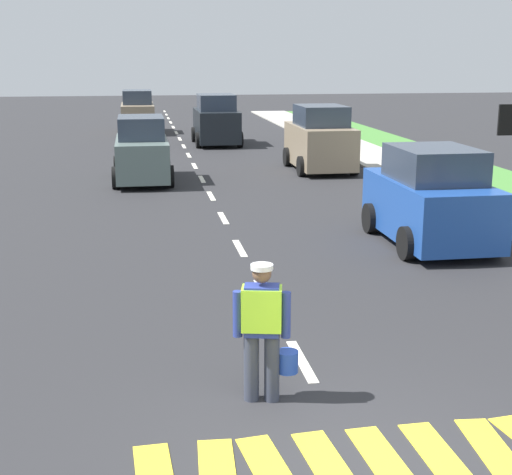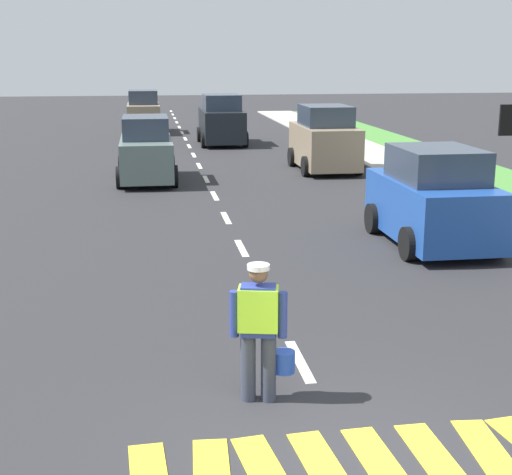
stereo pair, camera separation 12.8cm
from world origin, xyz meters
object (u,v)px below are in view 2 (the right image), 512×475
car_parked_far (325,141)px  road_worker (260,326)px  car_outgoing_far (222,121)px  car_oncoming_third (144,113)px  car_oncoming_second (146,152)px  car_parked_curbside (433,200)px

car_parked_far → road_worker: bearing=-106.0°
car_parked_far → car_outgoing_far: bearing=108.4°
car_oncoming_third → car_oncoming_second: car_oncoming_third is taller
car_oncoming_second → car_outgoing_far: 10.23m
road_worker → car_parked_far: car_parked_far is taller
road_worker → car_parked_far: size_ratio=0.44×
car_oncoming_third → car_oncoming_second: (0.04, -15.38, -0.05)m
car_oncoming_second → car_parked_curbside: size_ratio=1.02×
car_parked_curbside → car_outgoing_far: car_outgoing_far is taller
car_oncoming_second → car_oncoming_third: bearing=90.1°
road_worker → car_oncoming_second: 15.97m
car_oncoming_second → car_parked_curbside: (5.99, -9.15, 0.01)m
road_worker → car_parked_curbside: size_ratio=0.44×
car_oncoming_third → car_oncoming_second: size_ratio=1.00×
car_parked_far → car_oncoming_third: bearing=113.9°
car_parked_far → car_oncoming_second: bearing=-167.6°
road_worker → car_oncoming_second: size_ratio=0.43×
car_parked_far → car_parked_curbside: 10.52m
car_oncoming_second → car_parked_curbside: car_parked_curbside is taller
road_worker → car_outgoing_far: bearing=85.1°
car_parked_far → car_oncoming_second: 6.32m
road_worker → car_outgoing_far: 25.66m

